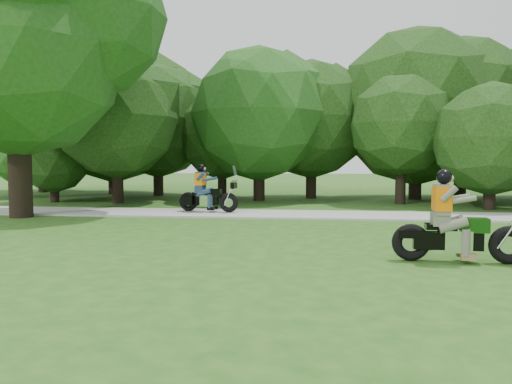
{
  "coord_description": "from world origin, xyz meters",
  "views": [
    {
      "loc": [
        -1.52,
        -7.61,
        1.81
      ],
      "look_at": [
        -3.02,
        4.39,
        0.98
      ],
      "focal_mm": 35.0,
      "sensor_mm": 36.0,
      "label": 1
    }
  ],
  "objects": [
    {
      "name": "ground",
      "position": [
        0.0,
        0.0,
        0.0
      ],
      "size": [
        100.0,
        100.0,
        0.0
      ],
      "primitive_type": "plane",
      "color": "#245317",
      "rests_on": "ground"
    },
    {
      "name": "walkway",
      "position": [
        0.0,
        8.0,
        0.03
      ],
      "size": [
        60.0,
        2.2,
        0.06
      ],
      "primitive_type": "cube",
      "color": "#A1A19B",
      "rests_on": "ground"
    },
    {
      "name": "tree_line",
      "position": [
        -0.09,
        14.6,
        3.7
      ],
      "size": [
        40.52,
        11.93,
        7.71
      ],
      "color": "black",
      "rests_on": "ground"
    },
    {
      "name": "big_tree_west",
      "position": [
        -10.54,
        6.85,
        5.76
      ],
      "size": [
        8.64,
        6.56,
        9.96
      ],
      "color": "black",
      "rests_on": "ground"
    },
    {
      "name": "chopper_motorcycle",
      "position": [
        0.79,
        1.28,
        0.6
      ],
      "size": [
        2.26,
        0.6,
        1.62
      ],
      "rotation": [
        0.0,
        0.0,
        -0.05
      ],
      "color": "black",
      "rests_on": "ground"
    },
    {
      "name": "touring_motorcycle",
      "position": [
        -5.17,
        8.17,
        0.62
      ],
      "size": [
        2.03,
        0.78,
        1.55
      ],
      "rotation": [
        0.0,
        0.0,
        -0.14
      ],
      "color": "black",
      "rests_on": "walkway"
    }
  ]
}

